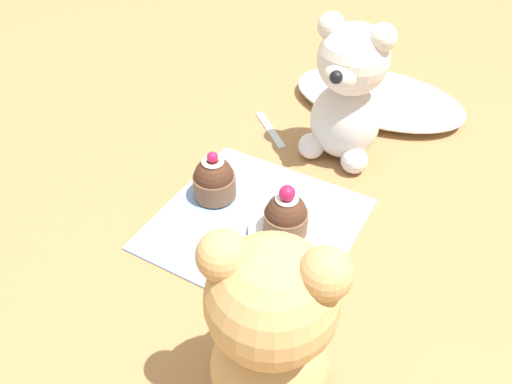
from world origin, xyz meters
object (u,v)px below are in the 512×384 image
teddy_bear_cream (348,94)px  teddy_bear_tan (271,334)px  teaspoon (270,129)px  cupcake_near_cream_bear (214,180)px  saucer_plate (284,233)px  cupcake_near_tan_bear (284,218)px

teddy_bear_cream → teddy_bear_tan: size_ratio=0.97×
teddy_bear_tan → teaspoon: (-0.21, 0.39, -0.11)m
teddy_bear_tan → cupcake_near_cream_bear: (-0.20, 0.21, -0.08)m
saucer_plate → cupcake_near_tan_bear: cupcake_near_tan_bear is taller
teddy_bear_cream → teddy_bear_tan: teddy_bear_tan is taller
saucer_plate → teaspoon: (-0.13, 0.20, -0.01)m
teddy_bear_cream → teaspoon: 0.16m
saucer_plate → cupcake_near_cream_bear: bearing=169.4°
saucer_plate → teaspoon: 0.24m
teddy_bear_cream → saucer_plate: size_ratio=2.25×
saucer_plate → teaspoon: saucer_plate is taller
cupcake_near_cream_bear → saucer_plate: 0.12m
teddy_bear_cream → teaspoon: size_ratio=2.00×
cupcake_near_cream_bear → cupcake_near_tan_bear: cupcake_near_tan_bear is taller
cupcake_near_tan_bear → teddy_bear_tan: bearing=-66.5°
teddy_bear_cream → cupcake_near_cream_bear: size_ratio=2.96×
saucer_plate → cupcake_near_tan_bear: 0.03m
cupcake_near_cream_bear → teaspoon: bearing=93.8°
saucer_plate → cupcake_near_tan_bear: bearing=90.0°
teddy_bear_tan → saucer_plate: (-0.08, 0.19, -0.10)m
cupcake_near_cream_bear → cupcake_near_tan_bear: bearing=-10.6°
teddy_bear_tan → saucer_plate: teddy_bear_tan is taller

